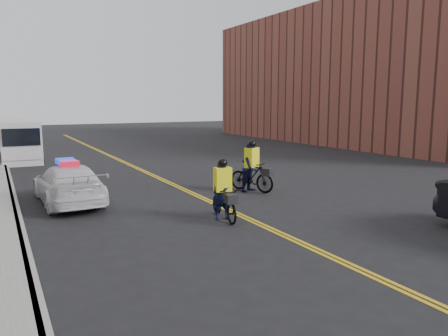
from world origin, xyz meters
name	(u,v)px	position (x,y,z in m)	size (l,w,h in m)	color
ground	(264,226)	(0.00, 0.00, 0.00)	(120.00, 120.00, 0.00)	black
center_line_left	(162,181)	(-0.08, 8.00, 0.01)	(0.10, 60.00, 0.01)	gold
center_line_right	(166,180)	(0.08, 8.00, 0.01)	(0.10, 60.00, 0.01)	gold
curb	(12,192)	(-6.00, 8.00, 0.07)	(0.20, 60.00, 0.15)	gray
building_across	(367,77)	(22.00, 18.00, 5.50)	(12.00, 30.00, 11.00)	brown
police_cruiser	(68,184)	(-4.35, 5.44, 0.67)	(2.03, 4.65, 1.49)	white
cargo_van	(21,141)	(-5.09, 17.96, 1.14)	(2.35, 5.67, 2.34)	silver
cyclist_near	(223,198)	(-0.68, 1.17, 0.63)	(0.86, 1.91, 1.81)	black
cyclist_far	(252,171)	(2.19, 4.23, 0.78)	(1.32, 2.01, 1.98)	black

